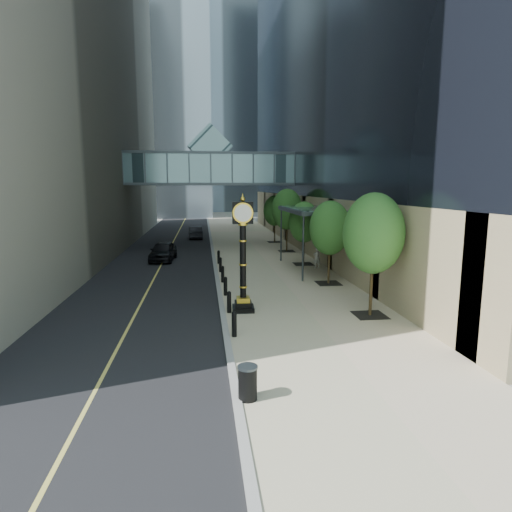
# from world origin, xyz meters

# --- Properties ---
(ground) EXTENTS (320.00, 320.00, 0.00)m
(ground) POSITION_xyz_m (0.00, 0.00, 0.00)
(ground) COLOR gray
(ground) RESTS_ON ground
(road) EXTENTS (8.00, 180.00, 0.02)m
(road) POSITION_xyz_m (-7.00, 40.00, 0.01)
(road) COLOR black
(road) RESTS_ON ground
(sidewalk) EXTENTS (8.00, 180.00, 0.06)m
(sidewalk) POSITION_xyz_m (1.00, 40.00, 0.03)
(sidewalk) COLOR #B4AA8B
(sidewalk) RESTS_ON ground
(curb) EXTENTS (0.25, 180.00, 0.07)m
(curb) POSITION_xyz_m (-3.00, 40.00, 0.04)
(curb) COLOR gray
(curb) RESTS_ON ground
(distant_tower_a) EXTENTS (24.00, 22.00, 78.00)m
(distant_tower_a) POSITION_xyz_m (-14.00, 75.00, 39.00)
(distant_tower_a) COLOR #8DA2B2
(distant_tower_a) RESTS_ON ground
(distant_tower_b) EXTENTS (26.00, 24.00, 90.00)m
(distant_tower_b) POSITION_xyz_m (9.00, 95.00, 45.00)
(distant_tower_b) COLOR #8DA2B2
(distant_tower_b) RESTS_ON ground
(distant_tower_c) EXTENTS (22.00, 22.00, 65.00)m
(distant_tower_c) POSITION_xyz_m (-6.00, 120.00, 32.50)
(distant_tower_c) COLOR #8DA2B2
(distant_tower_c) RESTS_ON ground
(skywalk) EXTENTS (17.00, 4.20, 5.80)m
(skywalk) POSITION_xyz_m (-3.00, 28.00, 7.71)
(skywalk) COLOR slate
(skywalk) RESTS_ON ground
(entrance_canopy) EXTENTS (3.00, 8.00, 4.38)m
(entrance_canopy) POSITION_xyz_m (3.48, 14.00, 4.19)
(entrance_canopy) COLOR #383F44
(entrance_canopy) RESTS_ON ground
(bollard_row) EXTENTS (0.20, 16.20, 0.90)m
(bollard_row) POSITION_xyz_m (-2.70, 9.00, 0.51)
(bollard_row) COLOR black
(bollard_row) RESTS_ON sidewalk
(street_trees) EXTENTS (2.71, 28.52, 5.57)m
(street_trees) POSITION_xyz_m (3.60, 15.47, 3.56)
(street_trees) COLOR black
(street_trees) RESTS_ON sidewalk
(street_clock) EXTENTS (1.03, 1.03, 5.31)m
(street_clock) POSITION_xyz_m (-2.03, 4.41, 2.36)
(street_clock) COLOR black
(street_clock) RESTS_ON sidewalk
(trash_bin) EXTENTS (0.60, 0.60, 0.90)m
(trash_bin) POSITION_xyz_m (-2.70, -4.00, 0.51)
(trash_bin) COLOR black
(trash_bin) RESTS_ON sidewalk
(pedestrian) EXTENTS (0.62, 0.49, 1.49)m
(pedestrian) POSITION_xyz_m (4.17, 14.33, 0.81)
(pedestrian) COLOR beige
(pedestrian) RESTS_ON sidewalk
(car_near) EXTENTS (2.16, 4.54, 1.50)m
(car_near) POSITION_xyz_m (-7.00, 19.18, 0.77)
(car_near) COLOR black
(car_near) RESTS_ON road
(car_far) EXTENTS (1.69, 4.19, 1.35)m
(car_far) POSITION_xyz_m (-4.70, 33.52, 0.70)
(car_far) COLOR black
(car_far) RESTS_ON road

